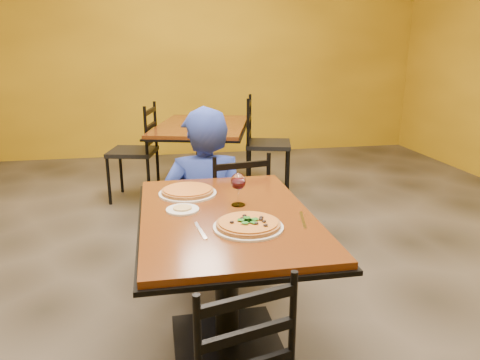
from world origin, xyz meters
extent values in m
cube|color=black|center=(0.00, 0.00, 0.00)|extent=(7.00, 8.00, 0.01)
cube|color=gold|center=(0.00, 4.00, 1.50)|extent=(7.00, 0.01, 3.00)
cube|color=brown|center=(0.00, -0.50, 0.73)|extent=(0.80, 1.20, 0.03)
cube|color=black|center=(0.00, -0.50, 0.71)|extent=(0.83, 1.23, 0.02)
cylinder|color=black|center=(0.00, -0.50, 0.37)|extent=(0.12, 0.12, 0.66)
cube|color=black|center=(0.00, -0.50, 0.02)|extent=(0.55, 0.55, 0.04)
cube|color=brown|center=(0.15, 2.07, 0.73)|extent=(1.18, 1.49, 0.03)
cube|color=black|center=(0.15, 2.07, 0.71)|extent=(1.22, 1.52, 0.02)
cylinder|color=black|center=(0.15, 2.07, 0.37)|extent=(0.13, 0.13, 0.66)
cube|color=black|center=(0.15, 2.07, 0.02)|extent=(0.73, 0.73, 0.04)
imported|color=navy|center=(-0.01, 0.36, 0.58)|extent=(0.61, 0.42, 1.15)
cylinder|color=white|center=(0.07, -0.71, 0.76)|extent=(0.31, 0.31, 0.01)
cylinder|color=#912A0A|center=(0.07, -0.71, 0.77)|extent=(0.28, 0.28, 0.02)
cylinder|color=white|center=(-0.16, -0.18, 0.76)|extent=(0.31, 0.31, 0.01)
cylinder|color=gold|center=(-0.16, -0.18, 0.77)|extent=(0.28, 0.28, 0.02)
cylinder|color=white|center=(-0.20, -0.43, 0.76)|extent=(0.16, 0.16, 0.01)
cylinder|color=tan|center=(-0.20, -0.43, 0.76)|extent=(0.09, 0.09, 0.01)
cube|color=silver|center=(-0.14, -0.70, 0.75)|extent=(0.04, 0.19, 0.00)
cube|color=silver|center=(0.33, -0.66, 0.75)|extent=(0.06, 0.21, 0.00)
camera|label=1|loc=(-0.31, -2.51, 1.52)|focal=33.90mm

